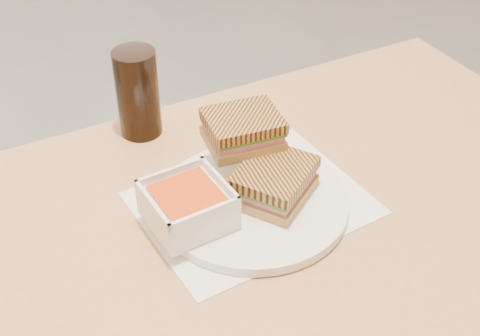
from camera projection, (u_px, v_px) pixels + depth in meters
main_table at (258, 268)px, 1.05m from camera, size 1.28×0.85×0.75m
tray_liner at (253, 203)px, 1.00m from camera, size 0.35×0.28×0.00m
plate at (253, 203)px, 0.99m from camera, size 0.29×0.29×0.02m
soup_bowl at (188, 207)px, 0.93m from camera, size 0.12×0.12×0.06m
panini_lower at (274, 182)px, 0.98m from camera, size 0.15×0.14×0.05m
panini_upper at (243, 130)px, 1.00m from camera, size 0.13×0.12×0.05m
cola_glass at (138, 93)px, 1.11m from camera, size 0.07×0.07×0.16m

